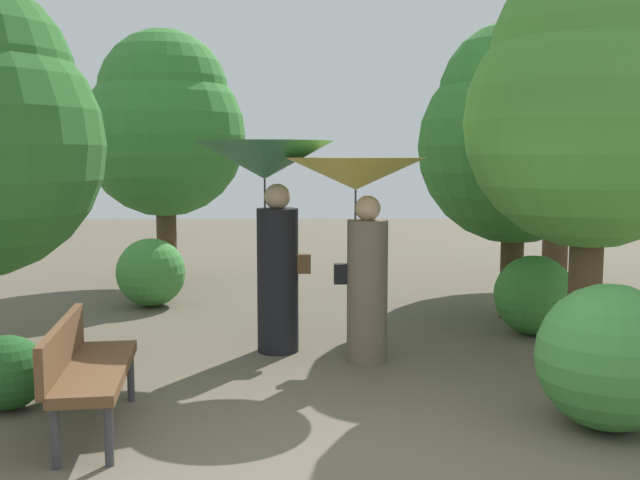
% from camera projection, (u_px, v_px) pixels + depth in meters
% --- Properties ---
extents(ground_plane, '(40.00, 40.00, 0.00)m').
position_uv_depth(ground_plane, '(332.00, 478.00, 4.77)').
color(ground_plane, brown).
extents(person_left, '(1.42, 1.42, 2.20)m').
position_uv_depth(person_left, '(268.00, 192.00, 7.71)').
color(person_left, black).
rests_on(person_left, ground).
extents(person_right, '(1.38, 1.38, 2.03)m').
position_uv_depth(person_right, '(359.00, 207.00, 7.36)').
color(person_right, '#6B5B4C').
rests_on(person_right, ground).
extents(park_bench, '(0.67, 1.55, 0.83)m').
position_uv_depth(park_bench, '(85.00, 364.00, 5.53)').
color(park_bench, '#38383D').
rests_on(park_bench, ground).
extents(tree_near_left, '(2.54, 2.54, 4.01)m').
position_uv_depth(tree_near_left, '(164.00, 123.00, 11.75)').
color(tree_near_left, '#4C3823').
rests_on(tree_near_left, ground).
extents(tree_near_right, '(2.66, 2.66, 4.97)m').
position_uv_depth(tree_near_right, '(561.00, 75.00, 11.95)').
color(tree_near_right, '#42301E').
rests_on(tree_near_right, ground).
extents(tree_mid_right, '(2.43, 2.43, 3.71)m').
position_uv_depth(tree_mid_right, '(516.00, 131.00, 9.30)').
color(tree_mid_right, '#42301E').
rests_on(tree_mid_right, ground).
extents(tree_far_back, '(2.38, 2.38, 3.94)m').
position_uv_depth(tree_far_back, '(592.00, 100.00, 6.97)').
color(tree_far_back, '#4C3823').
rests_on(tree_far_back, ground).
extents(bush_path_left, '(1.10, 1.10, 1.10)m').
position_uv_depth(bush_path_left, '(610.00, 357.00, 5.59)').
color(bush_path_left, '#428C3D').
rests_on(bush_path_left, ground).
extents(bush_path_right, '(0.92, 0.92, 0.92)m').
position_uv_depth(bush_path_right, '(534.00, 295.00, 8.58)').
color(bush_path_right, '#387F33').
rests_on(bush_path_right, ground).
extents(bush_behind_bench, '(0.61, 0.61, 0.61)m').
position_uv_depth(bush_behind_bench, '(8.00, 373.00, 6.05)').
color(bush_behind_bench, '#235B23').
rests_on(bush_behind_bench, ground).
extents(bush_far_side, '(0.94, 0.94, 0.94)m').
position_uv_depth(bush_far_side, '(151.00, 272.00, 10.20)').
color(bush_far_side, '#428C3D').
rests_on(bush_far_side, ground).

